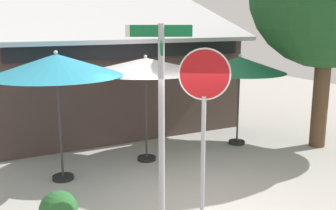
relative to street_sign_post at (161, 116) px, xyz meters
name	(u,v)px	position (x,y,z in m)	size (l,w,h in m)	color
ground_plane	(190,205)	(1.06, 0.94, -2.02)	(28.00, 28.00, 0.10)	#ADA8A0
cafe_building	(109,77)	(1.61, 6.89, -0.41)	(7.58, 4.60, 4.30)	#473833
street_sign_post	(161,116)	(0.00, 0.00, 0.00)	(0.83, 0.78, 3.25)	#A8AAB2
stop_sign	(204,103)	(0.85, 0.21, 0.06)	(0.67, 0.47, 2.89)	#A8AAB2
patio_umbrella_teal_left	(56,66)	(-0.77, 3.12, 0.44)	(2.65, 2.65, 2.72)	black
patio_umbrella_ivory_center	(146,66)	(1.29, 3.39, 0.31)	(2.64, 2.64, 2.53)	black
patio_umbrella_forest_green_right	(240,65)	(4.02, 3.43, 0.18)	(2.43, 2.43, 2.44)	black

